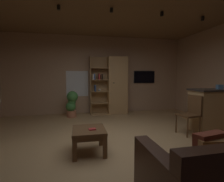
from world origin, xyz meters
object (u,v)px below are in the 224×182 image
(table_book_0, at_px, (92,129))
(wall_mounted_tv, at_px, (144,77))
(tissue_box, at_px, (220,87))
(potted_floor_plant, at_px, (72,103))
(coffee_table, at_px, (89,134))
(dining_chair, at_px, (191,112))
(kitchen_bar_counter, at_px, (220,109))
(bookshelf_cabinet, at_px, (115,86))

(table_book_0, height_order, wall_mounted_tv, wall_mounted_tv)
(tissue_box, distance_m, potted_floor_plant, 4.31)
(coffee_table, height_order, dining_chair, dining_chair)
(kitchen_bar_counter, bearing_deg, coffee_table, -169.57)
(bookshelf_cabinet, height_order, coffee_table, bookshelf_cabinet)
(bookshelf_cabinet, relative_size, tissue_box, 17.23)
(tissue_box, bearing_deg, bookshelf_cabinet, 130.14)
(wall_mounted_tv, bearing_deg, dining_chair, -88.77)
(kitchen_bar_counter, distance_m, dining_chair, 0.92)
(wall_mounted_tv, bearing_deg, tissue_box, -72.29)
(table_book_0, relative_size, wall_mounted_tv, 0.14)
(tissue_box, height_order, table_book_0, tissue_box)
(bookshelf_cabinet, bearing_deg, coffee_table, -110.67)
(kitchen_bar_counter, bearing_deg, bookshelf_cabinet, 132.44)
(dining_chair, bearing_deg, coffee_table, -168.23)
(kitchen_bar_counter, xyz_separation_m, tissue_box, (-0.12, -0.07, 0.58))
(kitchen_bar_counter, bearing_deg, wall_mounted_tv, 110.37)
(bookshelf_cabinet, distance_m, coffee_table, 3.31)
(wall_mounted_tv, bearing_deg, potted_floor_plant, -170.72)
(table_book_0, distance_m, potted_floor_plant, 2.89)
(coffee_table, bearing_deg, table_book_0, -48.43)
(potted_floor_plant, distance_m, wall_mounted_tv, 2.94)
(coffee_table, xyz_separation_m, table_book_0, (0.06, -0.06, 0.10))
(bookshelf_cabinet, distance_m, wall_mounted_tv, 1.29)
(tissue_box, distance_m, coffee_table, 3.36)
(table_book_0, height_order, dining_chair, dining_chair)
(coffee_table, relative_size, wall_mounted_tv, 0.74)
(coffee_table, bearing_deg, wall_mounted_tv, 53.76)
(potted_floor_plant, bearing_deg, dining_chair, -38.85)
(tissue_box, bearing_deg, table_book_0, -169.06)
(table_book_0, distance_m, wall_mounted_tv, 4.13)
(potted_floor_plant, bearing_deg, coffee_table, -81.88)
(coffee_table, bearing_deg, dining_chair, 11.77)
(kitchen_bar_counter, bearing_deg, potted_floor_plant, 149.91)
(table_book_0, distance_m, dining_chair, 2.44)
(coffee_table, height_order, table_book_0, table_book_0)
(bookshelf_cabinet, distance_m, potted_floor_plant, 1.66)
(tissue_box, bearing_deg, kitchen_bar_counter, 30.08)
(bookshelf_cabinet, height_order, wall_mounted_tv, bookshelf_cabinet)
(dining_chair, bearing_deg, kitchen_bar_counter, 6.82)
(wall_mounted_tv, bearing_deg, table_book_0, -125.04)
(tissue_box, relative_size, table_book_0, 1.02)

